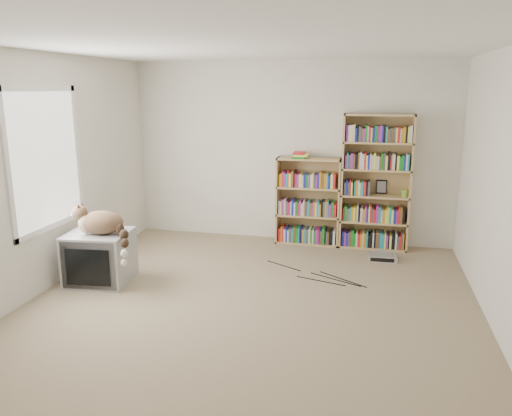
% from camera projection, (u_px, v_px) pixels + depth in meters
% --- Properties ---
extents(floor, '(4.50, 5.00, 0.01)m').
position_uv_depth(floor, '(248.00, 311.00, 4.90)').
color(floor, '#9C8569').
rests_on(floor, ground).
extents(wall_back, '(4.50, 0.02, 2.50)m').
position_uv_depth(wall_back, '(291.00, 153.00, 6.97)').
color(wall_back, silver).
rests_on(wall_back, floor).
extents(wall_front, '(4.50, 0.02, 2.50)m').
position_uv_depth(wall_front, '(112.00, 290.00, 2.24)').
color(wall_front, silver).
rests_on(wall_front, floor).
extents(wall_left, '(0.02, 5.00, 2.50)m').
position_uv_depth(wall_left, '(34.00, 176.00, 5.10)').
color(wall_left, silver).
rests_on(wall_left, floor).
extents(wall_right, '(0.02, 5.00, 2.50)m').
position_uv_depth(wall_right, '(512.00, 198.00, 4.11)').
color(wall_right, silver).
rests_on(wall_right, floor).
extents(ceiling, '(4.50, 5.00, 0.02)m').
position_uv_depth(ceiling, '(247.00, 44.00, 4.31)').
color(ceiling, white).
rests_on(ceiling, wall_back).
extents(window, '(0.02, 1.22, 1.52)m').
position_uv_depth(window, '(46.00, 159.00, 5.25)').
color(window, white).
rests_on(window, wall_left).
extents(crt_tv, '(0.72, 0.66, 0.58)m').
position_uv_depth(crt_tv, '(100.00, 257.00, 5.59)').
color(crt_tv, '#969698').
rests_on(crt_tv, floor).
extents(cat, '(0.75, 0.51, 0.57)m').
position_uv_depth(cat, '(105.00, 227.00, 5.40)').
color(cat, '#342115').
rests_on(cat, crt_tv).
extents(bookcase_tall, '(0.90, 0.30, 1.81)m').
position_uv_depth(bookcase_tall, '(376.00, 186.00, 6.67)').
color(bookcase_tall, tan).
rests_on(bookcase_tall, floor).
extents(bookcase_short, '(0.88, 0.30, 1.21)m').
position_uv_depth(bookcase_short, '(308.00, 205.00, 6.94)').
color(bookcase_short, tan).
rests_on(bookcase_short, floor).
extents(book_stack, '(0.19, 0.25, 0.08)m').
position_uv_depth(book_stack, '(300.00, 155.00, 6.77)').
color(book_stack, red).
rests_on(book_stack, bookcase_short).
extents(green_mug, '(0.08, 0.08, 0.09)m').
position_uv_depth(green_mug, '(405.00, 193.00, 6.59)').
color(green_mug, '#71AC31').
rests_on(green_mug, bookcase_tall).
extents(framed_print, '(0.14, 0.05, 0.19)m').
position_uv_depth(framed_print, '(381.00, 187.00, 6.74)').
color(framed_print, black).
rests_on(framed_print, bookcase_tall).
extents(dvd_player, '(0.35, 0.26, 0.08)m').
position_uv_depth(dvd_player, '(383.00, 257.00, 6.34)').
color(dvd_player, silver).
rests_on(dvd_player, floor).
extents(wall_outlet, '(0.01, 0.08, 0.13)m').
position_uv_depth(wall_outlet, '(82.00, 243.00, 6.00)').
color(wall_outlet, silver).
rests_on(wall_outlet, wall_left).
extents(floor_cables, '(1.20, 0.70, 0.01)m').
position_uv_depth(floor_cables, '(296.00, 270.00, 5.99)').
color(floor_cables, black).
rests_on(floor_cables, floor).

